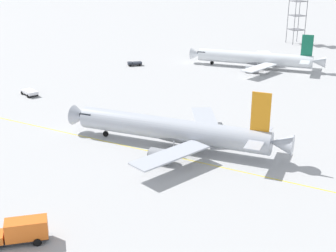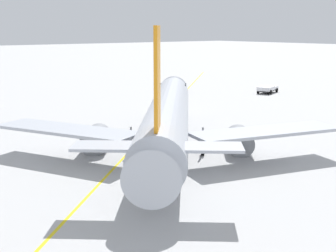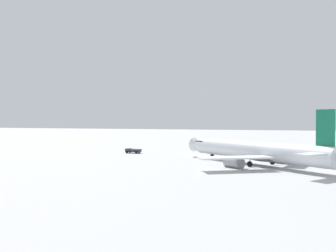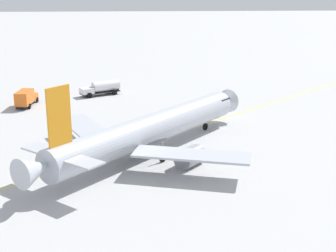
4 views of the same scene
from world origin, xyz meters
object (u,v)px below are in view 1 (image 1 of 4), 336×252
at_px(airliner_main, 174,131).
at_px(airliner_secondary, 256,59).
at_px(pushback_tug_truck, 30,92).
at_px(catering_truck_truck, 21,231).
at_px(baggage_truck_truck, 135,63).

xyz_separation_m(airliner_main, airliner_secondary, (-49.49, 42.86, -0.50)).
height_order(airliner_secondary, pushback_tug_truck, airliner_secondary).
relative_size(catering_truck_truck, baggage_truck_truck, 1.78).
relative_size(airliner_secondary, catering_truck_truck, 4.34).
distance_m(catering_truck_truck, baggage_truck_truck, 93.72).
bearing_deg(airliner_main, baggage_truck_truck, -57.66).
bearing_deg(baggage_truck_truck, airliner_secondary, 160.83).
bearing_deg(airliner_main, pushback_tug_truck, -20.64).
bearing_deg(airliner_main, catering_truck_truck, 79.75).
bearing_deg(baggage_truck_truck, catering_truck_truck, 70.37).
distance_m(catering_truck_truck, pushback_tug_truck, 64.38).
relative_size(baggage_truck_truck, pushback_tug_truck, 0.76).
bearing_deg(baggage_truck_truck, airliner_main, 85.29).
distance_m(baggage_truck_truck, pushback_tug_truck, 38.90).
bearing_deg(catering_truck_truck, baggage_truck_truck, -108.44).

